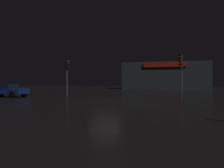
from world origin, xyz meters
name	(u,v)px	position (x,y,z in m)	size (l,w,h in m)	color
ground_plane	(106,101)	(0.00, 0.00, 0.00)	(120.00, 120.00, 0.00)	black
store_building	(166,76)	(3.02, 31.62, 2.82)	(17.46, 8.95, 5.62)	#33383D
traffic_signal_main	(181,66)	(5.89, 6.04, 3.23)	(0.42, 0.42, 4.27)	#595B60
traffic_signal_opposite	(67,71)	(-6.62, 5.64, 2.90)	(0.43, 0.41, 4.05)	#595B60
car_near	(6,90)	(-11.79, 1.86, 0.72)	(4.55, 1.91, 1.38)	navy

